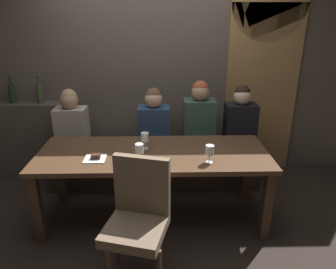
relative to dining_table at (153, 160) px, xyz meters
name	(u,v)px	position (x,y,z in m)	size (l,w,h in m)	color
ground	(154,217)	(0.00, 0.00, -0.65)	(9.00, 9.00, 0.00)	black
back_wall_tiled	(154,55)	(0.00, 1.22, 0.85)	(6.00, 0.12, 3.00)	brown
arched_door	(263,66)	(1.35, 1.15, 0.71)	(0.90, 0.05, 2.55)	olive
back_counter	(35,139)	(-1.55, 1.04, -0.18)	(1.10, 0.28, 0.95)	#494138
dining_table	(153,160)	(0.00, 0.00, 0.00)	(2.20, 0.84, 0.74)	#412B1C
banquette_bench	(155,167)	(0.00, 0.70, -0.42)	(2.50, 0.44, 0.45)	#312A23
chair_near_side	(138,213)	(-0.10, -0.72, -0.09)	(0.54, 0.54, 0.98)	#4C3321
diner_redhead	(72,122)	(-0.96, 0.72, 0.15)	(0.36, 0.24, 0.74)	#9E9384
diner_bearded	(154,122)	(-0.01, 0.69, 0.16)	(0.36, 0.24, 0.76)	navy
diner_far_end	(199,118)	(0.52, 0.71, 0.19)	(0.36, 0.24, 0.83)	#2D473D
diner_near_end	(240,120)	(1.01, 0.72, 0.16)	(0.36, 0.24, 0.78)	black
wine_bottle_dark_red	(12,93)	(-1.73, 1.04, 0.42)	(0.08, 0.08, 0.33)	black
wine_bottle_pale_label	(40,93)	(-1.39, 1.03, 0.42)	(0.08, 0.08, 0.33)	#384728
wine_glass_center_front	(139,149)	(-0.12, -0.19, 0.20)	(0.08, 0.08, 0.16)	silver
wine_glass_far_right	(210,151)	(0.50, -0.24, 0.20)	(0.08, 0.08, 0.16)	silver
wine_glass_near_right	(145,137)	(-0.08, 0.08, 0.20)	(0.08, 0.08, 0.16)	silver
dessert_plate	(95,158)	(-0.52, -0.15, 0.10)	(0.19, 0.19, 0.05)	white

